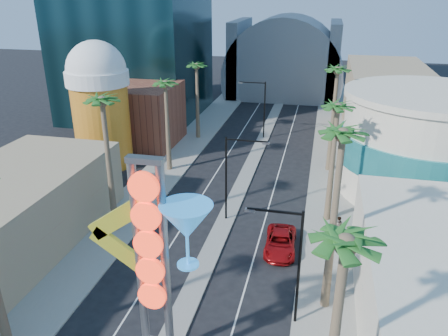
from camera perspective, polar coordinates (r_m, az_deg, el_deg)
sidewalk_west at (r=55.79m, az=-5.87°, el=1.79°), size 5.00×100.00×0.15m
sidewalk_east at (r=53.10m, az=13.96°, el=0.12°), size 5.00×100.00×0.15m
median at (r=56.40m, az=4.30°, el=2.08°), size 1.60×84.00×0.15m
brick_filler_west at (r=59.54m, az=-11.08°, el=6.80°), size 10.00×10.00×8.00m
filler_east at (r=64.55m, az=20.19°, el=7.97°), size 10.00×20.00×10.00m
beer_mug at (r=52.10m, az=-15.92°, el=8.50°), size 7.00×7.00×14.50m
turquoise_building at (r=47.73m, az=24.76°, el=2.75°), size 16.60×16.60×10.60m
canopy at (r=88.01m, az=7.93°, el=12.24°), size 22.00×16.00×22.00m
neon_sign at (r=22.35m, az=-7.47°, el=-11.41°), size 6.53×2.60×12.55m
streetlight_0 at (r=38.06m, az=1.08°, el=-0.42°), size 3.79×0.25×8.00m
streetlight_1 at (r=60.73m, az=4.81°, el=8.31°), size 3.79×0.25×8.00m
streetlight_2 at (r=26.83m, az=8.84°, el=-11.47°), size 3.45×0.25×8.00m
palm_1 at (r=35.73m, az=-15.52°, el=7.30°), size 2.40×2.40×12.70m
palm_2 at (r=48.45m, az=-7.64°, el=10.14°), size 2.40×2.40×11.20m
palm_3 at (r=59.62m, az=-3.59°, el=12.60°), size 2.40×2.40×11.20m
palm_4 at (r=17.13m, az=15.41°, el=-11.43°), size 2.40×2.40×12.20m
palm_5 at (r=25.76m, az=15.11°, el=2.58°), size 2.40×2.40×13.20m
palm_6 at (r=37.62m, az=14.57°, el=6.72°), size 2.40×2.40×11.70m
palm_7 at (r=49.13m, az=14.55°, el=11.40°), size 2.40×2.40×12.70m
red_pickup at (r=35.92m, az=7.38°, el=-9.59°), size 2.67×5.36×1.46m
pedestrian_b at (r=38.60m, az=14.68°, el=-7.29°), size 0.93×0.78×1.70m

